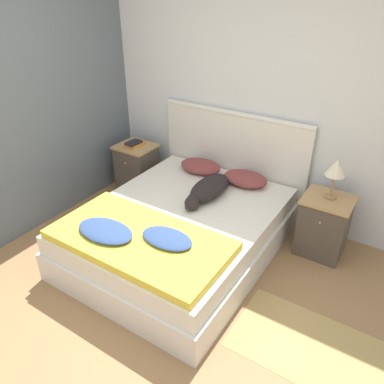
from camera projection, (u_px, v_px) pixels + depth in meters
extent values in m
plane|color=#997047|center=(120.00, 327.00, 2.86)|extent=(16.00, 16.00, 0.00)
cube|color=silver|center=(251.00, 97.00, 3.78)|extent=(9.00, 0.06, 2.55)
cube|color=slate|center=(53.00, 97.00, 3.78)|extent=(0.06, 3.10, 2.55)
cube|color=silver|center=(181.00, 239.00, 3.60)|extent=(1.61, 2.02, 0.28)
cube|color=silver|center=(180.00, 219.00, 3.48)|extent=(1.55, 1.96, 0.18)
cube|color=silver|center=(232.00, 162.00, 4.15)|extent=(1.69, 0.04, 1.10)
cylinder|color=silver|center=(235.00, 114.00, 3.87)|extent=(1.69, 0.06, 0.06)
cube|color=#4C4238|center=(137.00, 169.00, 4.59)|extent=(0.41, 0.38, 0.57)
cube|color=tan|center=(135.00, 147.00, 4.44)|extent=(0.44, 0.40, 0.03)
sphere|color=tan|center=(125.00, 163.00, 4.36)|extent=(0.02, 0.02, 0.02)
cube|color=#4C4238|center=(323.00, 227.00, 3.52)|extent=(0.41, 0.38, 0.57)
cube|color=tan|center=(329.00, 200.00, 3.37)|extent=(0.44, 0.40, 0.03)
sphere|color=tan|center=(320.00, 223.00, 3.30)|extent=(0.02, 0.02, 0.02)
ellipsoid|color=brown|center=(200.00, 166.00, 4.11)|extent=(0.47, 0.33, 0.12)
ellipsoid|color=brown|center=(245.00, 179.00, 3.86)|extent=(0.47, 0.33, 0.12)
cube|color=yellow|center=(140.00, 240.00, 3.00)|extent=(1.46, 0.76, 0.07)
ellipsoid|color=#334C7F|center=(105.00, 231.00, 3.01)|extent=(0.51, 0.30, 0.06)
ellipsoid|color=#334C7F|center=(167.00, 238.00, 2.92)|extent=(0.44, 0.27, 0.05)
ellipsoid|color=black|center=(210.00, 187.00, 3.65)|extent=(0.28, 0.57, 0.16)
sphere|color=black|center=(192.00, 203.00, 3.42)|extent=(0.14, 0.14, 0.14)
ellipsoid|color=black|center=(189.00, 207.00, 3.39)|extent=(0.06, 0.08, 0.06)
cone|color=black|center=(189.00, 197.00, 3.42)|extent=(0.04, 0.04, 0.05)
cone|color=black|center=(196.00, 199.00, 3.39)|extent=(0.04, 0.04, 0.05)
ellipsoid|color=black|center=(225.00, 183.00, 3.83)|extent=(0.17, 0.26, 0.06)
cube|color=orange|center=(135.00, 145.00, 4.42)|extent=(0.16, 0.20, 0.03)
cube|color=#232328|center=(133.00, 143.00, 4.40)|extent=(0.13, 0.19, 0.03)
cylinder|color=#9E7A4C|center=(330.00, 196.00, 3.38)|extent=(0.11, 0.11, 0.02)
cylinder|color=#9E7A4C|center=(332.00, 185.00, 3.32)|extent=(0.02, 0.02, 0.21)
cone|color=beige|center=(336.00, 167.00, 3.23)|extent=(0.18, 0.18, 0.15)
cube|color=tan|center=(307.00, 345.00, 2.72)|extent=(1.06, 0.67, 0.00)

